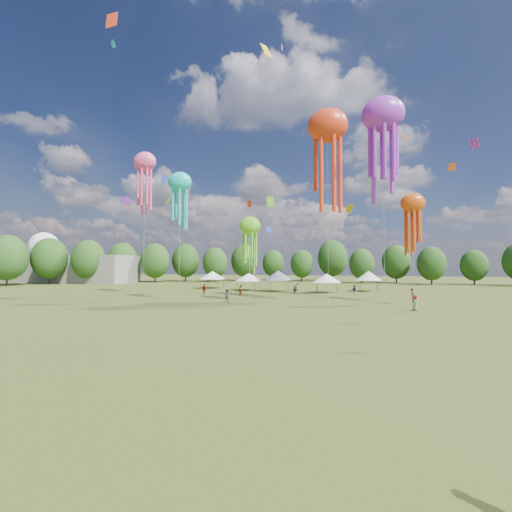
# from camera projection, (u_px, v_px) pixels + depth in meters

# --- Properties ---
(ground) EXTENTS (300.00, 300.00, 0.00)m
(ground) POSITION_uv_depth(u_px,v_px,m) (169.00, 426.00, 10.67)
(ground) COLOR #384416
(ground) RESTS_ON ground
(spectator_near) EXTENTS (1.06, 0.93, 1.82)m
(spectator_near) POSITION_uv_depth(u_px,v_px,m) (227.00, 296.00, 45.54)
(spectator_near) COLOR gray
(spectator_near) RESTS_ON ground
(spectators_far) EXTENTS (35.28, 26.75, 1.92)m
(spectators_far) POSITION_uv_depth(u_px,v_px,m) (310.00, 291.00, 54.74)
(spectators_far) COLOR gray
(spectators_far) RESTS_ON ground
(festival_tents) EXTENTS (38.49, 11.21, 4.17)m
(festival_tents) POSITION_uv_depth(u_px,v_px,m) (280.00, 276.00, 66.12)
(festival_tents) COLOR #47474C
(festival_tents) RESTS_ON ground
(show_kites) EXTENTS (44.73, 12.14, 30.35)m
(show_kites) POSITION_uv_depth(u_px,v_px,m) (317.00, 156.00, 47.18)
(show_kites) COLOR #17C5C5
(show_kites) RESTS_ON ground
(small_kites) EXTENTS (68.16, 58.02, 46.85)m
(small_kites) POSITION_uv_depth(u_px,v_px,m) (284.00, 115.00, 53.75)
(small_kites) COLOR #17C5C5
(small_kites) RESTS_ON ground
(treeline) EXTENTS (201.57, 95.24, 13.43)m
(treeline) POSITION_uv_depth(u_px,v_px,m) (292.00, 259.00, 72.51)
(treeline) COLOR #38281C
(treeline) RESTS_ON ground
(hangar) EXTENTS (40.00, 12.00, 8.00)m
(hangar) POSITION_uv_depth(u_px,v_px,m) (70.00, 269.00, 97.57)
(hangar) COLOR gray
(hangar) RESTS_ON ground
(radome) EXTENTS (9.00, 9.00, 16.00)m
(radome) POSITION_uv_depth(u_px,v_px,m) (44.00, 251.00, 107.29)
(radome) COLOR white
(radome) RESTS_ON ground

